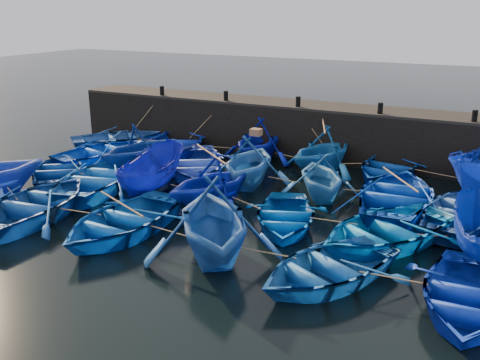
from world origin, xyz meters
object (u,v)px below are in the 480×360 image
at_px(wooden_crate, 256,132).
at_px(boat_13, 58,170).
at_px(boat_0, 118,138).
at_px(boat_8, 195,163).

bearing_deg(wooden_crate, boat_13, -160.35).
bearing_deg(boat_0, boat_8, -161.64).
bearing_deg(boat_13, boat_0, -112.92).
xyz_separation_m(boat_0, wooden_crate, (9.58, -2.89, 1.88)).
relative_size(boat_13, wooden_crate, 10.06).
bearing_deg(boat_8, boat_13, -179.26).
xyz_separation_m(boat_0, boat_8, (6.45, -2.64, 0.07)).
distance_m(boat_0, wooden_crate, 10.18).
bearing_deg(boat_13, boat_8, 176.01).
bearing_deg(wooden_crate, boat_8, 175.37).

